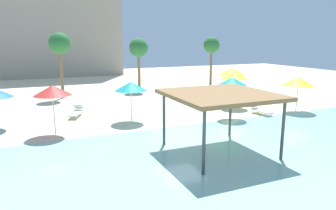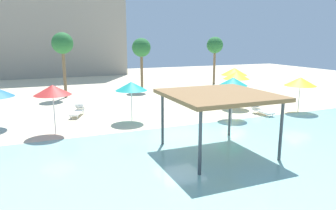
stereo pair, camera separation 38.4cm
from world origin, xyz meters
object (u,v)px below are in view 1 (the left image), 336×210
(beach_umbrella_yellow_0, at_px, (298,81))
(beach_umbrella_yellow_1, at_px, (235,75))
(beach_umbrella_teal_4, at_px, (131,86))
(beach_umbrella_red_5, at_px, (52,90))
(beach_umbrella_teal_2, at_px, (232,81))
(palm_tree_2, at_px, (60,45))
(beach_umbrella_yellow_6, at_px, (232,71))
(palm_tree_0, at_px, (139,49))
(lounge_chair_2, at_px, (260,110))
(palm_tree_1, at_px, (212,46))
(lounge_chair_0, at_px, (76,112))
(lounge_chair_1, at_px, (235,97))
(shade_pavilion, at_px, (220,96))

(beach_umbrella_yellow_0, height_order, beach_umbrella_yellow_1, beach_umbrella_yellow_1)
(beach_umbrella_teal_4, bearing_deg, beach_umbrella_red_5, -167.40)
(beach_umbrella_teal_2, bearing_deg, palm_tree_2, 127.96)
(beach_umbrella_yellow_6, bearing_deg, palm_tree_0, 131.60)
(beach_umbrella_teal_2, xyz_separation_m, palm_tree_0, (-2.01, 13.52, 1.81))
(beach_umbrella_yellow_0, xyz_separation_m, lounge_chair_2, (-3.00, 0.38, -1.93))
(beach_umbrella_yellow_1, relative_size, beach_umbrella_red_5, 1.00)
(palm_tree_1, bearing_deg, beach_umbrella_yellow_6, -109.55)
(beach_umbrella_red_5, xyz_separation_m, palm_tree_2, (1.55, 11.61, 2.28))
(palm_tree_1, bearing_deg, beach_umbrella_teal_4, -136.84)
(palm_tree_2, bearing_deg, palm_tree_1, 8.28)
(beach_umbrella_teal_4, xyz_separation_m, beach_umbrella_red_5, (-4.80, -1.07, 0.20))
(beach_umbrella_teal_2, xyz_separation_m, beach_umbrella_teal_4, (-6.45, 1.91, -0.21))
(beach_umbrella_yellow_0, distance_m, beach_umbrella_red_5, 16.87)
(beach_umbrella_yellow_6, bearing_deg, beach_umbrella_teal_2, -124.73)
(beach_umbrella_yellow_1, distance_m, lounge_chair_2, 3.58)
(palm_tree_0, bearing_deg, palm_tree_1, 8.50)
(beach_umbrella_yellow_6, relative_size, palm_tree_2, 0.47)
(beach_umbrella_yellow_0, bearing_deg, palm_tree_0, 118.74)
(beach_umbrella_teal_2, height_order, palm_tree_2, palm_tree_2)
(palm_tree_1, bearing_deg, lounge_chair_0, -148.94)
(beach_umbrella_yellow_0, distance_m, lounge_chair_0, 16.07)
(beach_umbrella_yellow_0, xyz_separation_m, palm_tree_0, (-7.58, 13.82, 2.06))
(beach_umbrella_yellow_1, xyz_separation_m, lounge_chair_0, (-11.85, 1.77, -2.17))
(palm_tree_2, bearing_deg, beach_umbrella_yellow_0, -39.83)
(lounge_chair_1, height_order, palm_tree_2, palm_tree_2)
(beach_umbrella_yellow_6, bearing_deg, lounge_chair_2, -106.21)
(beach_umbrella_yellow_1, bearing_deg, palm_tree_0, 111.96)
(beach_umbrella_yellow_6, distance_m, lounge_chair_0, 14.22)
(beach_umbrella_teal_4, xyz_separation_m, palm_tree_2, (-3.25, 10.53, 2.48))
(beach_umbrella_yellow_0, relative_size, palm_tree_0, 0.48)
(beach_umbrella_teal_4, xyz_separation_m, lounge_chair_2, (9.02, -1.82, -1.97))
(shade_pavilion, xyz_separation_m, palm_tree_2, (-5.33, 17.74, 2.09))
(lounge_chair_0, height_order, palm_tree_0, palm_tree_0)
(beach_umbrella_yellow_1, height_order, lounge_chair_2, beach_umbrella_yellow_1)
(beach_umbrella_yellow_0, bearing_deg, palm_tree_1, 83.00)
(shade_pavilion, relative_size, beach_umbrella_teal_4, 1.80)
(shade_pavilion, distance_m, lounge_chair_2, 9.10)
(lounge_chair_2, bearing_deg, beach_umbrella_yellow_0, 83.93)
(palm_tree_0, xyz_separation_m, palm_tree_2, (-7.70, -1.08, 0.46))
(shade_pavilion, relative_size, lounge_chair_0, 2.35)
(palm_tree_0, bearing_deg, beach_umbrella_teal_4, -110.93)
(lounge_chair_1, bearing_deg, beach_umbrella_yellow_1, -49.55)
(beach_umbrella_yellow_0, distance_m, beach_umbrella_yellow_6, 6.73)
(lounge_chair_0, bearing_deg, beach_umbrella_yellow_0, 94.87)
(beach_umbrella_teal_4, distance_m, lounge_chair_0, 4.63)
(palm_tree_0, height_order, palm_tree_2, palm_tree_2)
(beach_umbrella_yellow_6, xyz_separation_m, lounge_chair_2, (-1.81, -6.24, -2.08))
(beach_umbrella_yellow_0, bearing_deg, beach_umbrella_yellow_1, 135.77)
(lounge_chair_0, xyz_separation_m, lounge_chair_1, (13.35, 0.09, 0.00))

